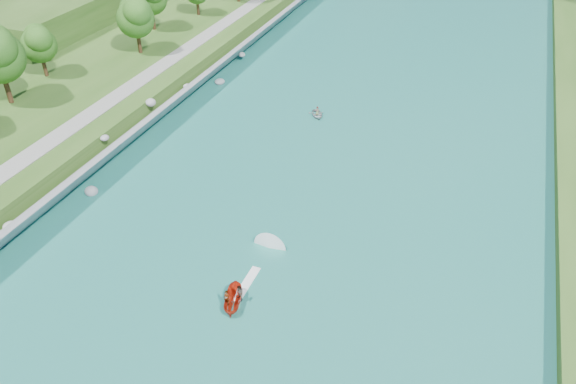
% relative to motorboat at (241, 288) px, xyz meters
% --- Properties ---
extents(ground, '(260.00, 260.00, 0.00)m').
position_rel_motorboat_xyz_m(ground, '(0.54, -3.21, -0.75)').
color(ground, '#2D5119').
rests_on(ground, ground).
extents(river_water, '(55.00, 240.00, 0.10)m').
position_rel_motorboat_xyz_m(river_water, '(0.54, 16.79, -0.70)').
color(river_water, '#1B6857').
rests_on(river_water, ground).
extents(riprap_bank, '(4.37, 236.00, 4.21)m').
position_rel_motorboat_xyz_m(riprap_bank, '(-25.30, 16.10, 1.03)').
color(riprap_bank, slate).
rests_on(riprap_bank, ground).
extents(riverside_path, '(3.00, 200.00, 0.10)m').
position_rel_motorboat_xyz_m(riverside_path, '(-31.96, 16.79, 2.80)').
color(riverside_path, gray).
rests_on(riverside_path, berm_west).
extents(motorboat, '(3.60, 18.88, 2.10)m').
position_rel_motorboat_xyz_m(motorboat, '(0.00, 0.00, 0.00)').
color(motorboat, '#B2230E').
rests_on(motorboat, river_water).
extents(raft, '(3.53, 3.90, 1.51)m').
position_rel_motorboat_xyz_m(raft, '(-4.91, 37.42, -0.29)').
color(raft, gray).
rests_on(raft, river_water).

